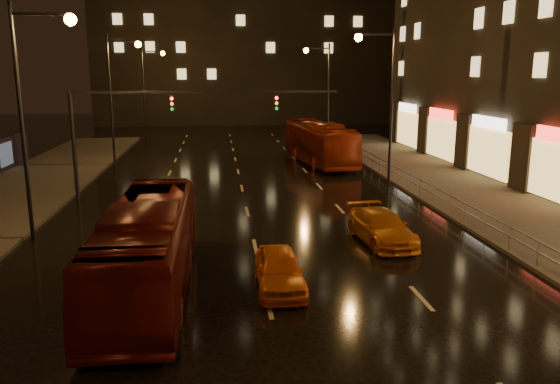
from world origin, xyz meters
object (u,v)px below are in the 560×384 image
Objects in this scene: bus_red at (148,247)px; taxi_far at (382,227)px; bus_curb at (319,143)px; taxi_near at (280,270)px.

bus_red reaches higher than taxi_far.
taxi_near is (-6.16, -25.71, -0.99)m from bus_curb.
bus_curb is 26.46m from taxi_near.
bus_red is 0.92× the size of bus_curb.
taxi_far is (9.32, 4.30, -0.84)m from bus_red.
taxi_far is (4.96, 4.64, 0.01)m from taxi_near.
taxi_far reaches higher than taxi_near.
bus_red is at bearing -119.11° from bus_curb.
taxi_near is at bearing -4.00° from bus_red.
bus_red is at bearing 176.40° from taxi_near.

